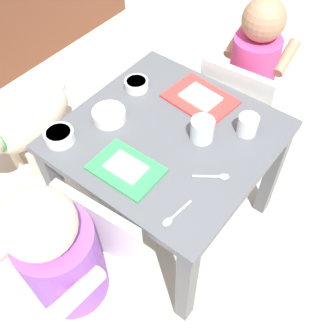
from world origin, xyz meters
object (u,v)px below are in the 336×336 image
(seated_child_left, at_px, (65,258))
(spoon_by_right_tray, at_px, (215,176))
(food_tray_right, at_px, (200,99))
(spoon_by_left_tray, at_px, (174,216))
(veggie_bowl_near, at_px, (59,136))
(food_tray_left, at_px, (126,169))
(cereal_bowl_left_side, at_px, (109,115))
(dining_table, at_px, (168,151))
(seated_child_right, at_px, (251,71))
(dog, at_px, (28,122))
(veggie_bowl_far, at_px, (136,84))
(water_cup_left, at_px, (202,131))
(water_cup_right, at_px, (247,126))

(seated_child_left, bearing_deg, spoon_by_right_tray, -21.90)
(food_tray_right, xyz_separation_m, spoon_by_left_tray, (-0.39, -0.19, -0.00))
(seated_child_left, bearing_deg, food_tray_right, 3.94)
(seated_child_left, xyz_separation_m, veggie_bowl_near, (0.24, 0.26, 0.05))
(seated_child_left, xyz_separation_m, food_tray_left, (0.27, 0.04, 0.03))
(seated_child_left, relative_size, food_tray_right, 3.16)
(food_tray_right, bearing_deg, cereal_bowl_left_side, 144.79)
(dining_table, distance_m, spoon_by_right_tray, 0.22)
(seated_child_right, height_order, veggie_bowl_near, seated_child_right)
(veggie_bowl_near, bearing_deg, food_tray_left, -81.43)
(food_tray_right, xyz_separation_m, spoon_by_right_tray, (-0.23, -0.20, -0.00))
(seated_child_right, relative_size, dog, 1.47)
(food_tray_right, bearing_deg, spoon_by_right_tray, -138.20)
(cereal_bowl_left_side, bearing_deg, spoon_by_right_tray, -88.47)
(veggie_bowl_near, bearing_deg, dining_table, -47.51)
(dining_table, relative_size, cereal_bowl_left_side, 5.90)
(dog, height_order, food_tray_left, food_tray_left)
(seated_child_left, xyz_separation_m, veggie_bowl_far, (0.55, 0.24, 0.04))
(veggie_bowl_far, bearing_deg, water_cup_left, -100.25)
(seated_child_right, relative_size, water_cup_right, 11.55)
(spoon_by_left_tray, bearing_deg, water_cup_left, 20.38)
(dog, xyz_separation_m, food_tray_right, (0.27, -0.60, 0.26))
(dog, distance_m, veggie_bowl_near, 0.48)
(seated_child_left, height_order, food_tray_left, seated_child_left)
(water_cup_left, distance_m, spoon_by_left_tray, 0.28)
(food_tray_left, height_order, spoon_by_left_tray, food_tray_left)
(seated_child_right, height_order, veggie_bowl_far, seated_child_right)
(water_cup_right, relative_size, cereal_bowl_left_side, 0.60)
(water_cup_right, xyz_separation_m, veggie_bowl_near, (-0.35, 0.41, -0.01))
(veggie_bowl_near, height_order, veggie_bowl_far, veggie_bowl_near)
(food_tray_right, distance_m, spoon_by_right_tray, 0.30)
(veggie_bowl_far, bearing_deg, food_tray_left, -144.48)
(food_tray_left, relative_size, water_cup_right, 3.18)
(cereal_bowl_left_side, xyz_separation_m, spoon_by_left_tray, (-0.15, -0.36, -0.02))
(cereal_bowl_left_side, bearing_deg, spoon_by_left_tray, -113.04)
(food_tray_right, bearing_deg, dog, 114.33)
(food_tray_left, distance_m, spoon_by_left_tray, 0.19)
(food_tray_left, height_order, water_cup_left, water_cup_left)
(veggie_bowl_far, bearing_deg, cereal_bowl_left_side, -170.03)
(seated_child_right, distance_m, cereal_bowl_left_side, 0.55)
(food_tray_left, distance_m, water_cup_right, 0.37)
(seated_child_left, relative_size, dog, 1.50)
(food_tray_right, relative_size, water_cup_right, 3.72)
(water_cup_left, height_order, veggie_bowl_far, water_cup_left)
(veggie_bowl_far, bearing_deg, spoon_by_right_tray, -110.43)
(dining_table, bearing_deg, cereal_bowl_left_side, 109.27)
(dog, relative_size, food_tray_left, 2.48)
(cereal_bowl_left_side, relative_size, spoon_by_left_tray, 0.99)
(food_tray_right, distance_m, water_cup_right, 0.19)
(veggie_bowl_near, distance_m, spoon_by_right_tray, 0.45)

